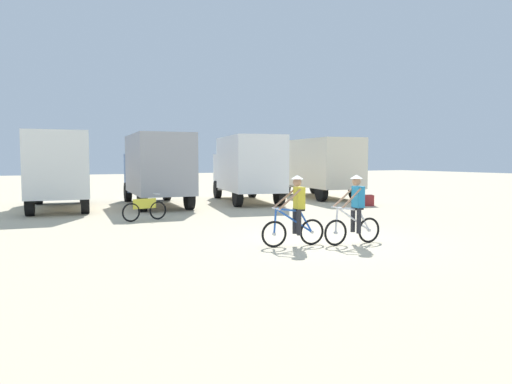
% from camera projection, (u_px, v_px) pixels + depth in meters
% --- Properties ---
extents(ground_plane, '(120.00, 120.00, 0.00)m').
position_uv_depth(ground_plane, '(325.00, 242.00, 12.56)').
color(ground_plane, beige).
extents(box_truck_white_box, '(2.93, 6.93, 3.35)m').
position_uv_depth(box_truck_white_box, '(59.00, 167.00, 20.59)').
color(box_truck_white_box, white).
rests_on(box_truck_white_box, ground).
extents(box_truck_grey_hauler, '(2.83, 6.90, 3.35)m').
position_uv_depth(box_truck_grey_hauler, '(156.00, 166.00, 22.07)').
color(box_truck_grey_hauler, '#9E9EA3').
rests_on(box_truck_grey_hauler, ground).
extents(box_truck_avon_van, '(3.53, 7.06, 3.35)m').
position_uv_depth(box_truck_avon_van, '(247.00, 166.00, 23.98)').
color(box_truck_avon_van, white).
rests_on(box_truck_avon_van, ground).
extents(box_truck_cream_rv, '(3.22, 7.00, 3.35)m').
position_uv_depth(box_truck_cream_rv, '(320.00, 165.00, 26.79)').
color(box_truck_cream_rv, beige).
rests_on(box_truck_cream_rv, ground).
extents(cyclist_orange_shirt, '(1.72, 0.52, 1.82)m').
position_uv_depth(cyclist_orange_shirt, '(295.00, 213.00, 11.86)').
color(cyclist_orange_shirt, black).
rests_on(cyclist_orange_shirt, ground).
extents(cyclist_cowboy_hat, '(1.73, 0.52, 1.82)m').
position_uv_depth(cyclist_cowboy_hat, '(355.00, 212.00, 12.14)').
color(cyclist_cowboy_hat, black).
rests_on(cyclist_cowboy_hat, ground).
extents(bicycle_spare, '(1.70, 0.58, 0.97)m').
position_uv_depth(bicycle_spare, '(145.00, 210.00, 16.79)').
color(bicycle_spare, black).
rests_on(bicycle_spare, ground).
extents(supply_crate, '(0.78, 0.75, 0.51)m').
position_uv_depth(supply_crate, '(367.00, 200.00, 22.20)').
color(supply_crate, '#9E2D2D').
rests_on(supply_crate, ground).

